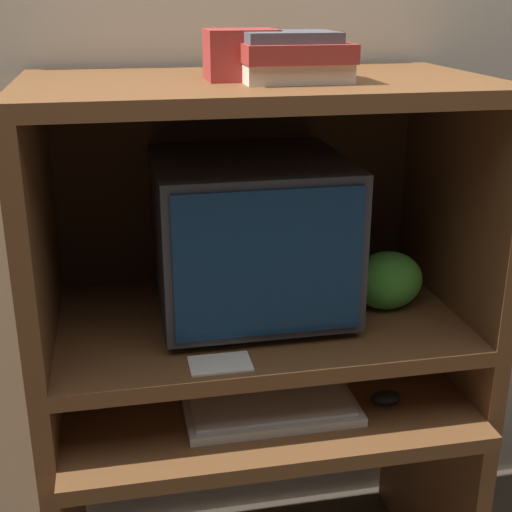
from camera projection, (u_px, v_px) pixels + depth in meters
name	position (u px, v px, depth m)	size (l,w,h in m)	color
wall_back	(231.00, 92.00, 1.86)	(6.00, 0.06, 2.60)	beige
desk_base	(261.00, 467.00, 1.80)	(1.01, 0.64, 0.65)	brown
desk_monitor_shelf	(257.00, 329.00, 1.72)	(1.01, 0.58, 0.17)	brown
hutch_upper	(255.00, 158.00, 1.61)	(1.01, 0.58, 0.55)	brown
crt_monitor	(250.00, 234.00, 1.66)	(0.43, 0.43, 0.37)	#333338
keyboard	(274.00, 411.00, 1.60)	(0.39, 0.17, 0.03)	beige
mouse	(386.00, 398.00, 1.65)	(0.07, 0.05, 0.03)	black
snack_bag	(387.00, 280.00, 1.72)	(0.17, 0.13, 0.14)	green
book_stack	(294.00, 57.00, 1.43)	(0.22, 0.17, 0.10)	beige
paper_card	(220.00, 364.00, 1.47)	(0.13, 0.08, 0.00)	white
storage_box	(241.00, 55.00, 1.47)	(0.14, 0.12, 0.10)	maroon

